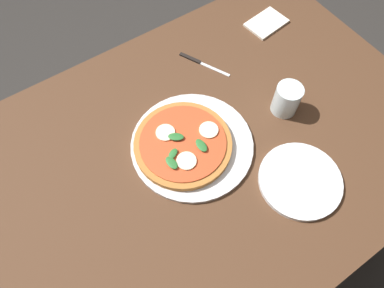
# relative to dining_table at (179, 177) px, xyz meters

# --- Properties ---
(ground_plane) EXTENTS (6.00, 6.00, 0.00)m
(ground_plane) POSITION_rel_dining_table_xyz_m (0.00, 0.00, -0.66)
(ground_plane) COLOR #2D2B28
(dining_table) EXTENTS (1.48, 0.91, 0.76)m
(dining_table) POSITION_rel_dining_table_xyz_m (0.00, 0.00, 0.00)
(dining_table) COLOR #4C301E
(dining_table) RESTS_ON ground_plane
(serving_tray) EXTENTS (0.33, 0.33, 0.01)m
(serving_tray) POSITION_rel_dining_table_xyz_m (0.06, 0.02, 0.11)
(serving_tray) COLOR silver
(serving_tray) RESTS_ON dining_table
(pizza) EXTENTS (0.26, 0.26, 0.03)m
(pizza) POSITION_rel_dining_table_xyz_m (0.03, 0.03, 0.12)
(pizza) COLOR #B27033
(pizza) RESTS_ON serving_tray
(plate_white) EXTENTS (0.21, 0.21, 0.01)m
(plate_white) POSITION_rel_dining_table_xyz_m (0.23, -0.22, 0.11)
(plate_white) COLOR white
(plate_white) RESTS_ON dining_table
(napkin) EXTENTS (0.14, 0.11, 0.01)m
(napkin) POSITION_rel_dining_table_xyz_m (0.52, 0.26, 0.10)
(napkin) COLOR white
(napkin) RESTS_ON dining_table
(knife) EXTENTS (0.09, 0.16, 0.01)m
(knife) POSITION_rel_dining_table_xyz_m (0.24, 0.25, 0.10)
(knife) COLOR black
(knife) RESTS_ON dining_table
(glass_cup) EXTENTS (0.07, 0.07, 0.09)m
(glass_cup) POSITION_rel_dining_table_xyz_m (0.34, -0.03, 0.14)
(glass_cup) COLOR silver
(glass_cup) RESTS_ON dining_table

